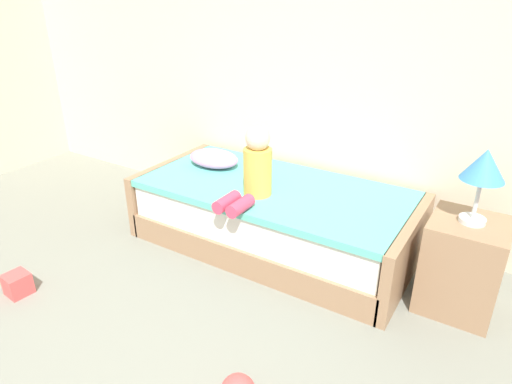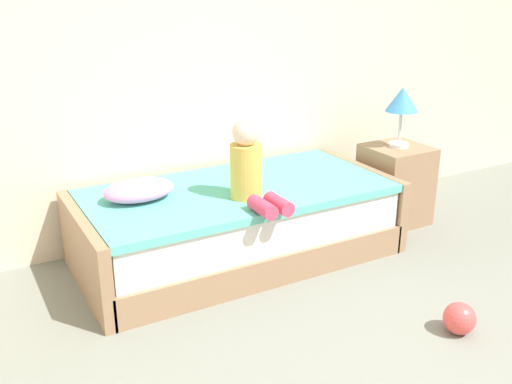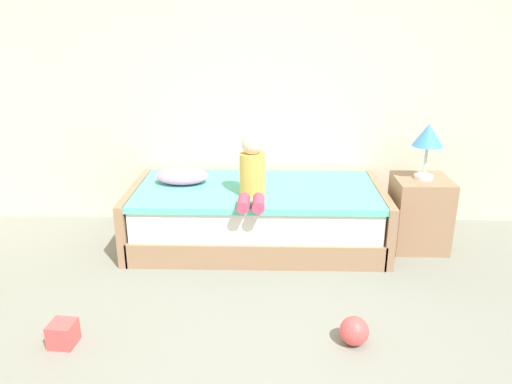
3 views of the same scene
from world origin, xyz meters
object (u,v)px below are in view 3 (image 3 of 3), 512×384
(pillow, at_px, (182,176))
(nightstand, at_px, (419,213))
(toy_block, at_px, (63,334))
(bed, at_px, (257,216))
(table_lamp, at_px, (428,138))
(toy_ball, at_px, (354,331))
(child_figure, at_px, (252,172))

(pillow, bearing_deg, nightstand, -3.70)
(pillow, bearing_deg, toy_block, -107.32)
(bed, bearing_deg, table_lamp, -1.19)
(nightstand, xyz_separation_m, toy_ball, (-0.74, -1.36, -0.21))
(pillow, bearing_deg, toy_ball, -50.07)
(nightstand, bearing_deg, child_figure, -171.74)
(bed, xyz_separation_m, toy_ball, (0.61, -1.38, -0.16))
(child_figure, relative_size, toy_block, 3.48)
(table_lamp, height_order, child_figure, table_lamp)
(child_figure, xyz_separation_m, pillow, (-0.60, 0.33, -0.14))
(bed, height_order, toy_block, bed)
(table_lamp, xyz_separation_m, pillow, (-1.98, 0.13, -0.37))
(bed, distance_m, toy_block, 1.82)
(child_figure, distance_m, toy_ball, 1.46)
(toy_ball, bearing_deg, table_lamp, 61.37)
(table_lamp, height_order, pillow, table_lamp)
(bed, bearing_deg, toy_ball, -66.20)
(bed, height_order, nightstand, nightstand)
(nightstand, distance_m, child_figure, 1.45)
(child_figure, height_order, pillow, child_figure)
(child_figure, bearing_deg, bed, 82.40)
(table_lamp, bearing_deg, toy_ball, -118.63)
(bed, distance_m, nightstand, 1.35)
(pillow, distance_m, toy_ball, 1.99)
(table_lamp, distance_m, pillow, 2.02)
(table_lamp, bearing_deg, toy_block, -150.25)
(pillow, xyz_separation_m, toy_ball, (1.24, -1.48, -0.48))
(child_figure, bearing_deg, toy_block, -131.84)
(bed, xyz_separation_m, pillow, (-0.63, 0.10, 0.32))
(bed, xyz_separation_m, toy_block, (-1.11, -1.43, -0.17))
(nightstand, relative_size, pillow, 1.36)
(toy_block, bearing_deg, pillow, 72.68)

